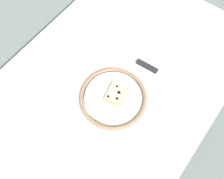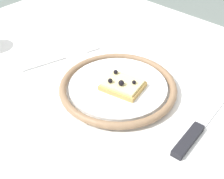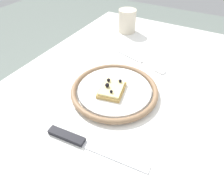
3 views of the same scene
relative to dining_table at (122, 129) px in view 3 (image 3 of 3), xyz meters
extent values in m
cube|color=white|center=(0.00, 0.00, 0.09)|extent=(1.18, 0.76, 0.03)
cylinder|color=#4C4742|center=(-0.53, -0.32, -0.28)|extent=(0.05, 0.05, 0.70)
cylinder|color=#4C4742|center=(-0.53, 0.32, -0.28)|extent=(0.05, 0.05, 0.70)
cylinder|color=white|center=(-0.03, -0.04, 0.11)|extent=(0.21, 0.21, 0.02)
torus|color=#8C6B4C|center=(-0.03, -0.04, 0.11)|extent=(0.25, 0.25, 0.02)
cube|color=tan|center=(-0.02, -0.05, 0.12)|extent=(0.09, 0.08, 0.01)
cube|color=#F3E094|center=(-0.02, -0.05, 0.13)|extent=(0.08, 0.07, 0.01)
sphere|color=black|center=(-0.05, -0.03, 0.14)|extent=(0.01, 0.01, 0.01)
sphere|color=black|center=(-0.04, -0.06, 0.14)|extent=(0.01, 0.01, 0.01)
sphere|color=black|center=(0.00, -0.04, 0.14)|extent=(0.01, 0.01, 0.01)
sphere|color=black|center=(-0.02, -0.06, 0.14)|extent=(0.01, 0.01, 0.01)
cube|color=silver|center=(0.14, 0.05, 0.10)|extent=(0.03, 0.15, 0.00)
cube|color=black|center=(0.15, -0.07, 0.11)|extent=(0.03, 0.09, 0.01)
cube|color=silver|center=(-0.23, -0.09, 0.10)|extent=(0.04, 0.11, 0.00)
cube|color=silver|center=(-0.20, 0.04, 0.10)|extent=(0.03, 0.04, 0.00)
cylinder|color=beige|center=(-0.42, -0.19, 0.15)|extent=(0.07, 0.07, 0.09)
camera|label=1|loc=(-0.31, -0.25, 0.94)|focal=39.65mm
camera|label=2|loc=(0.31, -0.43, 0.52)|focal=49.97mm
camera|label=3|loc=(0.34, 0.15, 0.48)|focal=31.96mm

